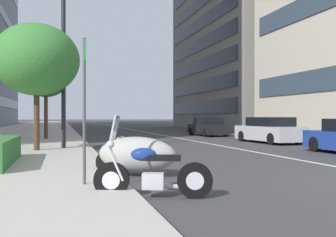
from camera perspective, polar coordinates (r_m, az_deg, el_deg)
The scene contains 11 objects.
sidewalk_right_plaza at distance 36.53m, azimuth -20.78°, elevation -1.91°, with size 160.00×8.63×0.15m, color #B2ADA3.
lane_centre_stripe at distance 42.11m, azimuth -5.47°, elevation -1.71°, with size 110.00×0.16×0.01m, color silver.
motorcycle_far_end_row at distance 6.76m, azimuth -2.65°, elevation -8.35°, with size 0.85×2.07×1.48m.
motorcycle_second_in_row at distance 9.23m, azimuth -4.95°, elevation -5.51°, with size 1.83×2.11×0.96m.
car_approaching_light at distance 21.67m, azimuth 15.15°, elevation -1.79°, with size 4.63×2.03×1.43m.
car_mid_block_traffic at distance 28.86m, azimuth 6.08°, elevation -1.33°, with size 4.59×1.82×1.41m.
parking_sign_by_curb at distance 7.40m, azimuth -12.62°, elevation 3.20°, with size 0.32×0.06×2.82m.
street_lamp_with_banners at distance 16.71m, azimuth -14.57°, elevation 12.10°, with size 1.26×2.20×7.98m.
street_tree_by_lamp_post at distance 15.61m, azimuth -19.40°, elevation 8.42°, with size 3.30×3.30×4.93m.
street_tree_far_plaza at distance 23.65m, azimuth -18.12°, elevation 5.80°, with size 2.64×2.64×4.73m.
office_tower_far_left_down_avenue at distance 50.48m, azimuth 13.03°, elevation 17.17°, with size 22.30×14.75×32.27m.
Camera 1 is at (-6.38, 7.69, 1.45)m, focal length 40.00 mm.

